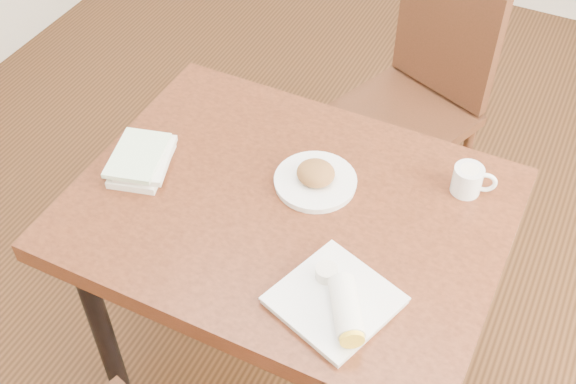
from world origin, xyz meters
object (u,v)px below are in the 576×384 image
at_px(table, 288,228).
at_px(book_stack, 142,160).
at_px(plate_scone, 316,178).
at_px(plate_burrito, 338,302).
at_px(coffee_mug, 469,180).
at_px(chair_far, 419,91).

distance_m(table, book_stack, 0.43).
xyz_separation_m(table, plate_scone, (0.03, 0.10, 0.11)).
bearing_deg(book_stack, plate_scone, 18.05).
distance_m(plate_scone, book_stack, 0.47).
height_order(plate_scone, plate_burrito, plate_burrito).
bearing_deg(table, book_stack, -173.86).
relative_size(plate_scone, plate_burrito, 0.71).
relative_size(coffee_mug, book_stack, 0.50).
bearing_deg(book_stack, table, 6.14).
xyz_separation_m(plate_scone, plate_burrito, (0.21, -0.34, 0.00)).
xyz_separation_m(plate_scone, book_stack, (-0.45, -0.15, 0.00)).
height_order(chair_far, plate_scone, chair_far).
height_order(table, plate_scone, plate_scone).
bearing_deg(coffee_mug, plate_scone, -157.18).
relative_size(plate_burrito, book_stack, 1.35).
height_order(table, coffee_mug, coffee_mug).
height_order(plate_scone, book_stack, plate_scone).
bearing_deg(book_stack, chair_far, 61.02).
relative_size(chair_far, coffee_mug, 8.31).
distance_m(plate_scone, coffee_mug, 0.40).
xyz_separation_m(coffee_mug, book_stack, (-0.81, -0.30, -0.02)).
relative_size(table, chair_far, 1.15).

